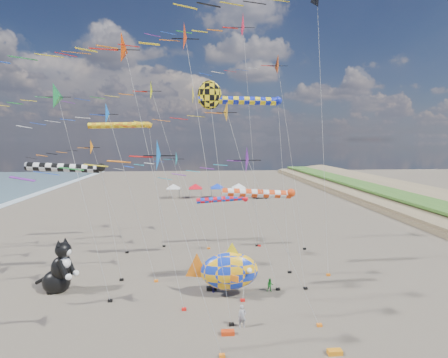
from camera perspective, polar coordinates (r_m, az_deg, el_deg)
name	(u,v)px	position (r m, az deg, el deg)	size (l,w,h in m)	color
delta_kite_0	(96,53)	(27.78, -20.19, 18.81)	(15.52, 2.37, 20.98)	#C03706
delta_kite_1	(89,116)	(33.33, -21.11, 9.54)	(11.96, 2.05, 16.74)	blue
delta_kite_2	(162,160)	(20.16, -10.06, 3.05)	(9.41, 1.89, 13.48)	blue
delta_kite_3	(236,31)	(44.11, 1.93, 23.02)	(12.96, 3.00, 27.63)	#FA213B
delta_kite_4	(178,162)	(41.61, -7.53, 2.81)	(9.56, 1.97, 12.05)	#12A7B8
delta_kite_5	(285,65)	(42.49, 9.88, 17.82)	(10.96, 2.62, 23.33)	#D94405
delta_kite_6	(35,98)	(30.79, -28.43, 11.60)	(11.22, 2.22, 17.90)	#19803C
delta_kite_7	(91,150)	(42.41, -20.88, 4.47)	(9.30, 1.86, 13.47)	orange
delta_kite_8	(293,0)	(35.50, 11.22, 26.73)	(14.52, 2.48, 27.27)	black
delta_kite_9	(211,116)	(29.32, -2.20, 10.30)	(13.02, 1.95, 16.66)	orange
delta_kite_10	(258,163)	(23.44, 5.60, 2.62)	(9.51, 2.01, 13.07)	#61158D
delta_kite_11	(153,94)	(36.66, -11.58, 13.39)	(12.28, 2.15, 19.25)	#F4FF0B
delta_kite_12	(176,42)	(24.48, -7.90, 21.22)	(10.25, 2.00, 20.96)	#BF340F
windsock_0	(261,194)	(30.06, 6.09, -2.42)	(7.68, 0.74, 9.13)	#E33F10
windsock_1	(224,199)	(42.89, 0.01, -3.37)	(7.71, 0.70, 6.40)	red
windsock_2	(243,101)	(33.57, 3.08, 12.55)	(9.20, 0.79, 17.37)	#1223B8
windsock_3	(69,168)	(34.56, -23.99, 1.62)	(8.15, 0.78, 11.19)	black
windsock_4	(122,126)	(43.71, -16.26, 8.32)	(8.72, 0.73, 15.40)	orange
angelfish_kite	(207,97)	(33.01, -2.73, 13.30)	(3.74, 3.02, 18.73)	yellow
cat_inflatable	(59,265)	(34.58, -25.38, -12.55)	(3.60, 1.80, 4.86)	black
fish_inflatable	(229,271)	(30.55, 0.78, -14.77)	(6.60, 3.03, 4.76)	#1435C5
person_adult	(242,316)	(26.70, 2.98, -21.49)	(0.60, 0.39, 1.63)	gray
child_green	(270,285)	(32.35, 7.54, -16.79)	(0.57, 0.45, 1.18)	#1F8328
child_blue	(213,286)	(32.03, -1.74, -17.12)	(0.61, 0.25, 1.04)	navy
kite_bag_0	(228,333)	(26.17, 0.63, -23.78)	(0.90, 0.44, 0.30)	red
kite_bag_1	(335,352)	(25.24, 17.63, -25.33)	(0.90, 0.44, 0.30)	orange
kite_bag_2	(212,288)	(32.59, -2.05, -17.40)	(0.90, 0.44, 0.30)	black
tent_row	(206,184)	(80.01, -2.89, -0.86)	(19.20, 4.20, 3.80)	silver
parked_car	(261,196)	(79.74, 6.00, -2.76)	(1.44, 3.57, 1.22)	#26262D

